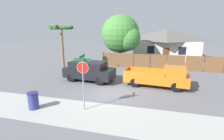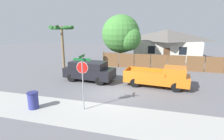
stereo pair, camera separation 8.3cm
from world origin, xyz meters
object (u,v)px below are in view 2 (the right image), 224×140
Objects in this scene: house at (167,44)px; palm_tree at (62,32)px; orange_pickup at (159,77)px; oak_tree at (122,35)px; red_suv at (89,70)px; stop_sign at (82,73)px; trash_bin at (33,100)px.

house is 2.04× the size of palm_tree.
palm_tree is 0.95× the size of orange_pickup.
palm_tree is at bearing 169.41° from orange_pickup.
oak_tree is (-5.78, -6.68, 1.55)m from house.
palm_tree is 11.70m from orange_pickup.
red_suv reaches higher than orange_pickup.
stop_sign is at bearing -53.54° from palm_tree.
orange_pickup is 7.18m from stop_sign.
oak_tree is at bearing 126.75° from orange_pickup.
oak_tree is 14.97m from trash_bin.
orange_pickup is (4.93, -8.15, -3.06)m from oak_tree.
oak_tree is at bearing 86.11° from red_suv.
orange_pickup is at bearing 5.31° from red_suv.
house is 16.49m from red_suv.
oak_tree reaches higher than stop_sign.
trash_bin is at bearing -99.64° from oak_tree.
stop_sign is at bearing -87.48° from oak_tree.
palm_tree is 10.63m from trash_bin.
orange_pickup is (10.73, -3.11, -3.50)m from palm_tree.
house is 9.94× the size of trash_bin.
oak_tree is 10.01m from orange_pickup.
trash_bin is at bearing -94.32° from red_suv.
orange_pickup is at bearing 40.16° from trash_bin.
house is at bearing 70.36° from stop_sign.
red_suv is 6.05m from stop_sign.
oak_tree is 1.21× the size of orange_pickup.
oak_tree is 6.23× the size of trash_bin.
orange_pickup is 9.66m from trash_bin.
oak_tree reaches higher than house.
oak_tree is 7.69m from palm_tree.
orange_pickup is (-0.85, -14.83, -1.51)m from house.
house is at bearing 69.81° from red_suv.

